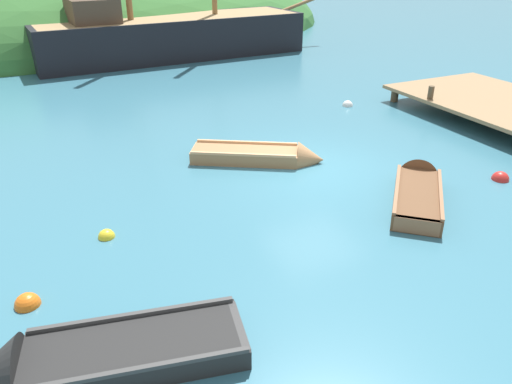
{
  "coord_description": "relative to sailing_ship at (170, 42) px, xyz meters",
  "views": [
    {
      "loc": [
        -6.86,
        -10.49,
        5.48
      ],
      "look_at": [
        -2.19,
        -0.79,
        0.12
      ],
      "focal_mm": 35.09,
      "sensor_mm": 36.0,
      "label": 1
    }
  ],
  "objects": [
    {
      "name": "shore_hill",
      "position": [
        -7.37,
        12.31,
        -0.79
      ],
      "size": [
        45.13,
        26.59,
        10.35
      ],
      "primitive_type": "ellipsoid",
      "color": "#387033",
      "rests_on": "ground"
    },
    {
      "name": "rowboat_center",
      "position": [
        0.48,
        -18.48,
        -0.67
      ],
      "size": [
        3.05,
        3.19,
        1.0
      ],
      "rotation": [
        0.0,
        0.0,
        0.83
      ],
      "color": "brown",
      "rests_on": "ground"
    },
    {
      "name": "buoy_red",
      "position": [
        3.09,
        -18.69,
        -0.79
      ],
      "size": [
        0.44,
        0.44,
        0.44
      ],
      "primitive_type": "sphere",
      "color": "red",
      "rests_on": "ground"
    },
    {
      "name": "rowboat_outer_left",
      "position": [
        -7.55,
        -20.67,
        -0.68
      ],
      "size": [
        4.07,
        1.95,
        1.16
      ],
      "rotation": [
        0.0,
        0.0,
        2.94
      ],
      "color": "black",
      "rests_on": "ground"
    },
    {
      "name": "ground_plane",
      "position": [
        -0.84,
        -16.01,
        -0.79
      ],
      "size": [
        120.0,
        120.0,
        0.0
      ],
      "primitive_type": "plane",
      "color": "teal"
    },
    {
      "name": "sailing_ship",
      "position": [
        0.0,
        0.0,
        0.0
      ],
      "size": [
        16.78,
        4.47,
        11.87
      ],
      "rotation": [
        0.0,
        0.0,
        0.05
      ],
      "color": "black",
      "rests_on": "ground"
    },
    {
      "name": "rowboat_outer_right",
      "position": [
        -1.85,
        -14.94,
        -0.68
      ],
      "size": [
        3.65,
        2.76,
        0.97
      ],
      "rotation": [
        0.0,
        0.0,
        5.73
      ],
      "color": "#9E7047",
      "rests_on": "ground"
    },
    {
      "name": "buoy_white",
      "position": [
        3.34,
        -11.53,
        -0.79
      ],
      "size": [
        0.41,
        0.41,
        0.41
      ],
      "primitive_type": "sphere",
      "color": "white",
      "rests_on": "ground"
    },
    {
      "name": "buoy_yellow",
      "position": [
        -6.64,
        -17.14,
        -0.79
      ],
      "size": [
        0.35,
        0.35,
        0.35
      ],
      "primitive_type": "sphere",
      "color": "yellow",
      "rests_on": "ground"
    },
    {
      "name": "buoy_orange",
      "position": [
        -8.27,
        -18.78,
        -0.79
      ],
      "size": [
        0.43,
        0.43,
        0.43
      ],
      "primitive_type": "sphere",
      "color": "orange",
      "rests_on": "ground"
    }
  ]
}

